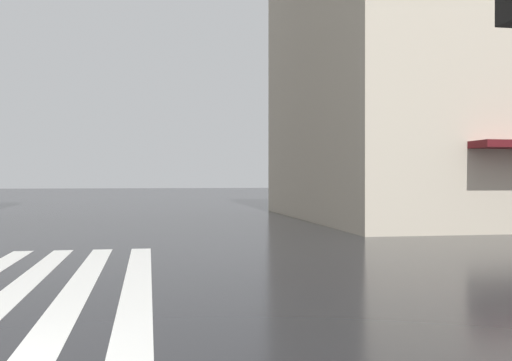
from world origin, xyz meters
The scene contains 0 objects.
Camera 1 is at (-5.93, -2.13, 1.90)m, focal length 42.24 mm.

